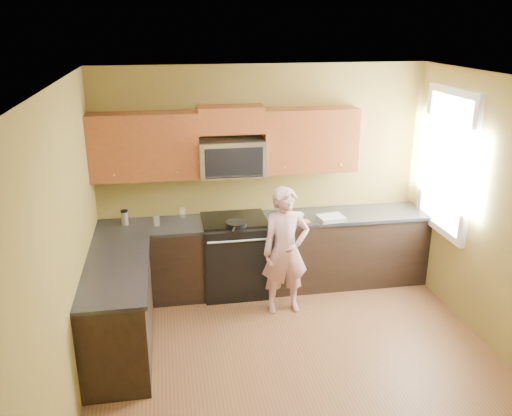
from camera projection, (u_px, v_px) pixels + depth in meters
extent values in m
plane|color=brown|center=(299.00, 368.00, 5.17)|extent=(4.00, 4.00, 0.00)
plane|color=white|center=(309.00, 83.00, 4.27)|extent=(4.00, 4.00, 0.00)
plane|color=brown|center=(262.00, 177.00, 6.58)|extent=(4.00, 0.00, 4.00)
plane|color=brown|center=(398.00, 382.00, 2.87)|extent=(4.00, 0.00, 4.00)
plane|color=brown|center=(67.00, 255.00, 4.40)|extent=(0.00, 4.00, 4.00)
plane|color=brown|center=(510.00, 225.00, 5.05)|extent=(0.00, 4.00, 4.00)
cube|color=black|center=(266.00, 255.00, 6.61)|extent=(4.00, 0.60, 0.88)
cube|color=black|center=(119.00, 312.00, 5.31)|extent=(0.60, 1.60, 0.88)
cube|color=black|center=(267.00, 220.00, 6.44)|extent=(4.00, 0.62, 0.04)
cube|color=black|center=(116.00, 270.00, 5.16)|extent=(0.62, 1.60, 0.04)
cube|color=brown|center=(231.00, 119.00, 6.11)|extent=(0.76, 0.33, 0.30)
imported|color=#CE6774|center=(285.00, 251.00, 5.98)|extent=(0.55, 0.38, 1.47)
cube|color=#B27F47|center=(305.00, 222.00, 6.32)|extent=(0.13, 0.13, 0.01)
ellipsoid|color=silver|center=(293.00, 219.00, 6.33)|extent=(0.13, 0.14, 0.06)
ellipsoid|color=silver|center=(299.00, 215.00, 6.46)|extent=(0.14, 0.15, 0.07)
cube|color=silver|center=(331.00, 218.00, 6.38)|extent=(0.33, 0.28, 0.05)
cylinder|color=silver|center=(157.00, 220.00, 6.20)|extent=(0.09, 0.09, 0.12)
cylinder|color=silver|center=(182.00, 213.00, 6.45)|extent=(0.07, 0.07, 0.12)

